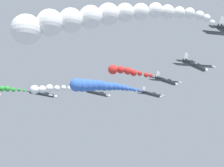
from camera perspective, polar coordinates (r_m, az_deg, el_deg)
airplane_lead at (r=109.32m, az=6.53°, el=-1.76°), size 9.45×10.35×2.95m
smoke_trail_lead at (r=91.78m, az=-3.00°, el=-0.35°), size 5.98×24.95×4.15m
airplane_left_inner at (r=109.51m, az=-2.34°, el=-1.64°), size 9.35×10.35×3.18m
smoke_trail_left_inner at (r=96.86m, az=-10.53°, el=-0.88°), size 3.51×17.74×3.99m
airplane_right_inner at (r=93.51m, az=8.95°, el=0.45°), size 9.38×10.35×3.11m
smoke_trail_right_inner at (r=81.24m, az=2.17°, el=2.09°), size 4.02×14.03×2.32m
airplane_left_outer at (r=109.65m, az=-11.46°, el=-1.71°), size 9.45×10.35×2.94m
airplane_right_outer at (r=76.76m, az=13.58°, el=2.96°), size 9.36×10.35×3.16m
smoke_trail_high_slot at (r=43.26m, az=-3.69°, el=10.61°), size 13.83×28.71×8.88m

